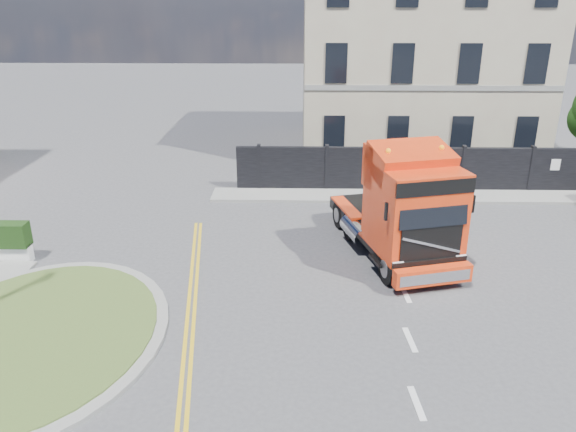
{
  "coord_description": "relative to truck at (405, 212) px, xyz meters",
  "views": [
    {
      "loc": [
        -0.18,
        -15.02,
        8.17
      ],
      "look_at": [
        -0.54,
        1.19,
        1.8
      ],
      "focal_mm": 35.0,
      "sensor_mm": 36.0,
      "label": 1
    }
  ],
  "objects": [
    {
      "name": "truck",
      "position": [
        0.0,
        0.0,
        0.0
      ],
      "size": [
        3.96,
        6.85,
        3.86
      ],
      "rotation": [
        0.0,
        0.0,
        0.26
      ],
      "color": "black",
      "rests_on": "ground"
    },
    {
      "name": "ground",
      "position": [
        -3.19,
        -1.83,
        -1.73
      ],
      "size": [
        120.0,
        120.0,
        0.0
      ],
      "primitive_type": "plane",
      "color": "#424244",
      "rests_on": "ground"
    },
    {
      "name": "hoarding_fence",
      "position": [
        3.36,
        7.17,
        -0.73
      ],
      "size": [
        18.8,
        0.25,
        2.0
      ],
      "color": "black",
      "rests_on": "ground"
    },
    {
      "name": "pavement_far",
      "position": [
        2.81,
        6.27,
        -1.67
      ],
      "size": [
        20.0,
        1.6,
        0.12
      ],
      "primitive_type": "cube",
      "color": "gray",
      "rests_on": "ground"
    },
    {
      "name": "georgian_building",
      "position": [
        2.81,
        14.67,
        4.04
      ],
      "size": [
        12.3,
        10.3,
        12.8
      ],
      "color": "#B7B191",
      "rests_on": "ground"
    },
    {
      "name": "traffic_island",
      "position": [
        -10.19,
        -4.83,
        -1.65
      ],
      "size": [
        6.8,
        6.8,
        0.17
      ],
      "color": "gray",
      "rests_on": "ground"
    }
  ]
}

